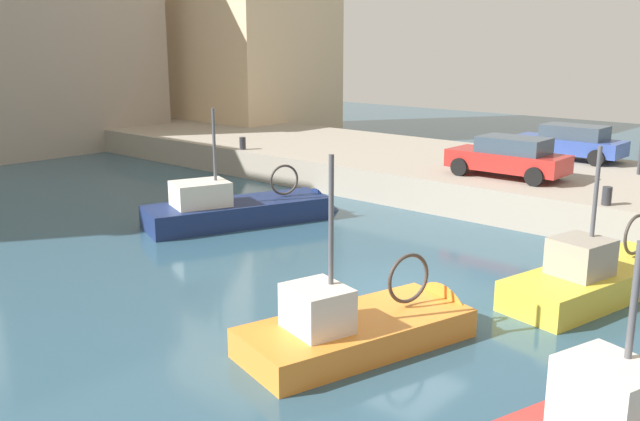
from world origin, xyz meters
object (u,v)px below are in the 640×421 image
Objects in this scene: fishing_boat_orange at (373,337)px; mooring_bollard_mid at (607,196)px; fishing_boat_navy at (247,218)px; parked_car_blue at (570,142)px; fishing_boat_yellow at (604,289)px; mooring_bollard_north at (243,143)px; parked_car_red at (509,157)px.

fishing_boat_orange reaches higher than mooring_bollard_mid.
fishing_boat_navy is 1.64× the size of parked_car_blue.
fishing_boat_yellow is 11.63× the size of mooring_bollard_mid.
fishing_boat_yellow reaches higher than mooring_bollard_north.
mooring_bollard_mid is at bearing 20.80° from fishing_boat_yellow.
fishing_boat_navy is at bearing 118.67° from mooring_bollard_mid.
mooring_bollard_mid is at bearing -4.86° from fishing_boat_orange.
fishing_boat_orange is 10.50× the size of mooring_bollard_north.
parked_car_red is at bearing -80.59° from mooring_bollard_north.
mooring_bollard_north is at bearing 48.89° from fishing_boat_navy.
fishing_boat_navy is at bearing 142.35° from parked_car_red.
fishing_boat_yellow reaches higher than parked_car_blue.
mooring_bollard_mid is at bearing -90.00° from mooring_bollard_north.
parked_car_red is at bearing 179.40° from parked_car_blue.
fishing_boat_orange is at bearing 157.60° from fishing_boat_yellow.
fishing_boat_navy is at bearing -131.11° from mooring_bollard_north.
mooring_bollard_mid is 1.00× the size of mooring_bollard_north.
parked_car_blue reaches higher than mooring_bollard_mid.
fishing_boat_navy is 11.29m from mooring_bollard_mid.
fishing_boat_orange is 12.62m from parked_car_red.
parked_car_red is (-5.16, 0.05, 0.02)m from parked_car_blue.
parked_car_red is (6.12, 5.76, 1.82)m from fishing_boat_yellow.
fishing_boat_orange reaches higher than fishing_boat_navy.
mooring_bollard_north is (-1.96, 11.83, -0.46)m from parked_car_red.
fishing_boat_yellow is at bearing -83.93° from fishing_boat_navy.
parked_car_blue is at bearing -24.58° from fishing_boat_navy.
parked_car_blue is (12.49, -5.72, 1.80)m from fishing_boat_navy.
fishing_boat_navy is 1.70× the size of parked_car_red.
parked_car_red is (7.34, -5.66, 1.81)m from fishing_boat_navy.
mooring_bollard_north is (10.08, 15.14, 1.37)m from fishing_boat_orange.
fishing_boat_orange is at bearing -169.26° from parked_car_blue.
mooring_bollard_north is at bearing 76.67° from fishing_boat_yellow.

